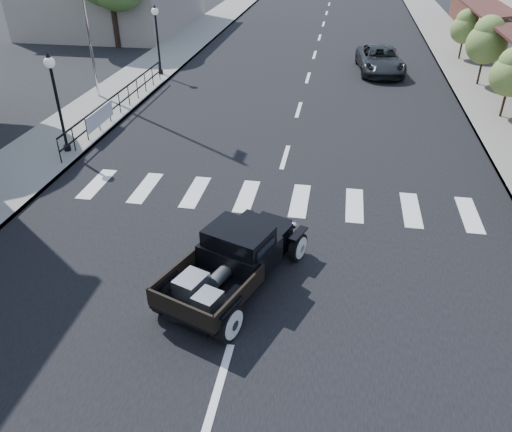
# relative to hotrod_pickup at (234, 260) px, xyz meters

# --- Properties ---
(ground) EXTENTS (120.00, 120.00, 0.00)m
(ground) POSITION_rel_hotrod_pickup_xyz_m (0.30, 0.15, -0.73)
(ground) COLOR black
(ground) RESTS_ON ground
(road) EXTENTS (14.00, 80.00, 0.02)m
(road) POSITION_rel_hotrod_pickup_xyz_m (0.30, 15.15, -0.72)
(road) COLOR black
(road) RESTS_ON ground
(road_markings) EXTENTS (12.00, 60.00, 0.06)m
(road_markings) POSITION_rel_hotrod_pickup_xyz_m (0.30, 10.15, -0.73)
(road_markings) COLOR silver
(road_markings) RESTS_ON ground
(sidewalk_left) EXTENTS (3.00, 80.00, 0.15)m
(sidewalk_left) POSITION_rel_hotrod_pickup_xyz_m (-8.20, 15.15, -0.66)
(sidewalk_left) COLOR gray
(sidewalk_left) RESTS_ON ground
(sidewalk_right) EXTENTS (3.00, 80.00, 0.15)m
(sidewalk_right) POSITION_rel_hotrod_pickup_xyz_m (8.80, 15.15, -0.66)
(sidewalk_right) COLOR gray
(sidewalk_right) RESTS_ON ground
(railing) EXTENTS (0.08, 10.00, 1.00)m
(railing) POSITION_rel_hotrod_pickup_xyz_m (-7.00, 10.15, -0.08)
(railing) COLOR black
(railing) RESTS_ON sidewalk_left
(banner) EXTENTS (0.04, 2.20, 0.60)m
(banner) POSITION_rel_hotrod_pickup_xyz_m (-6.92, 8.15, -0.28)
(banner) COLOR silver
(banner) RESTS_ON sidewalk_left
(lamp_post_b) EXTENTS (0.36, 0.36, 3.36)m
(lamp_post_b) POSITION_rel_hotrod_pickup_xyz_m (-7.30, 6.15, 1.10)
(lamp_post_b) COLOR black
(lamp_post_b) RESTS_ON sidewalk_left
(lamp_post_c) EXTENTS (0.36, 0.36, 3.36)m
(lamp_post_c) POSITION_rel_hotrod_pickup_xyz_m (-7.30, 16.15, 1.10)
(lamp_post_c) COLOR black
(lamp_post_c) RESTS_ON sidewalk_left
(small_tree_c) EXTENTS (1.60, 1.60, 2.67)m
(small_tree_c) POSITION_rel_hotrod_pickup_xyz_m (8.60, 12.39, 0.75)
(small_tree_c) COLOR olive
(small_tree_c) RESTS_ON sidewalk_right
(small_tree_d) EXTENTS (1.85, 1.85, 3.08)m
(small_tree_d) POSITION_rel_hotrod_pickup_xyz_m (8.60, 17.01, 0.96)
(small_tree_d) COLOR olive
(small_tree_d) RESTS_ON sidewalk_right
(small_tree_e) EXTENTS (1.55, 1.55, 2.59)m
(small_tree_e) POSITION_rel_hotrod_pickup_xyz_m (8.60, 22.12, 0.71)
(small_tree_e) COLOR olive
(small_tree_e) RESTS_ON sidewalk_right
(hotrod_pickup) EXTENTS (3.33, 4.64, 1.46)m
(hotrod_pickup) POSITION_rel_hotrod_pickup_xyz_m (0.00, 0.00, 0.00)
(hotrod_pickup) COLOR black
(hotrod_pickup) RESTS_ON ground
(second_car) EXTENTS (2.63, 4.91, 1.31)m
(second_car) POSITION_rel_hotrod_pickup_xyz_m (3.95, 18.87, -0.08)
(second_car) COLOR black
(second_car) RESTS_ON ground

